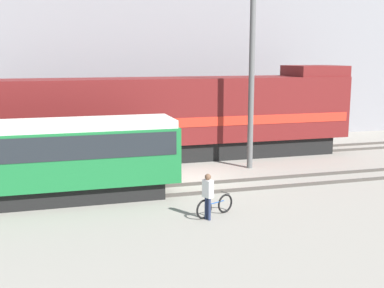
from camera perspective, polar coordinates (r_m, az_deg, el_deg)
ground_plane at (r=22.31m, az=-0.10°, el=-4.13°), size 120.00×120.00×0.00m
track_near at (r=20.57m, az=1.33°, el=-5.20°), size 60.00×1.50×0.14m
track_far at (r=26.50m, az=-2.75°, el=-1.64°), size 60.00×1.51×0.14m
building_backdrop at (r=34.25m, az=-6.19°, el=12.07°), size 37.04×6.00×13.23m
freight_locomotive at (r=26.13m, az=-2.69°, el=3.24°), size 20.71×3.04×5.04m
streetcar at (r=19.29m, az=-16.67°, el=-1.40°), size 9.93×2.54×3.16m
bicycle at (r=17.22m, az=2.72°, el=-7.37°), size 1.60×0.80×0.76m
person at (r=16.64m, az=1.89°, el=-5.72°), size 0.35×0.42×1.64m
utility_pole_left at (r=24.01m, az=7.05°, el=7.18°), size 0.28×0.28×8.56m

